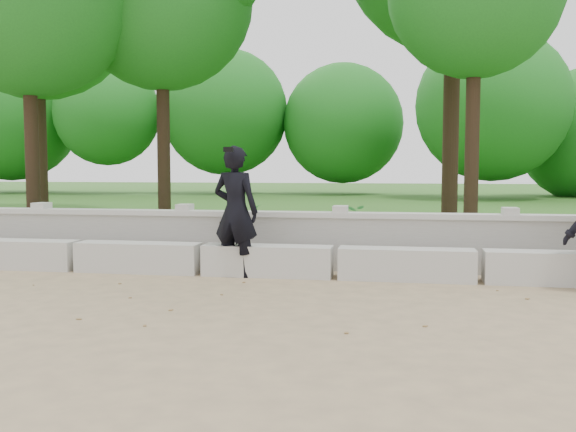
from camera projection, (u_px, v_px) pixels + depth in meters
name	position (u px, v px, depth m)	size (l,w,h in m)	color
ground	(154.00, 300.00, 7.70)	(80.00, 80.00, 0.00)	tan
lawn	(312.00, 211.00, 21.44)	(40.00, 22.00, 0.25)	#1D5618
concrete_bench	(202.00, 259.00, 9.55)	(11.90, 0.45, 0.45)	beige
parapet_wall	(215.00, 238.00, 10.22)	(12.50, 0.35, 0.90)	#B2AFA8
man_main	(236.00, 211.00, 9.30)	(0.78, 0.71, 1.90)	black
shrub_b	(327.00, 231.00, 10.61)	(0.31, 0.25, 0.57)	#297B30
shrub_c	(364.00, 226.00, 11.05)	(0.60, 0.52, 0.66)	#297B30
shrub_d	(256.00, 216.00, 14.08)	(0.30, 0.26, 0.53)	#297B30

